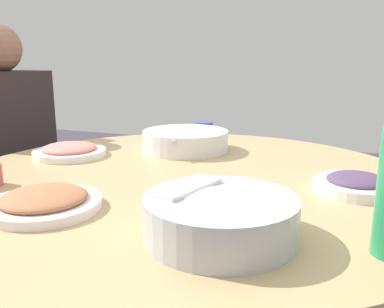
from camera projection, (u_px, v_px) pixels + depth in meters
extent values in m
cylinder|color=#99999E|center=(187.00, 297.00, 1.22)|extent=(0.11, 0.11, 0.67)
cylinder|color=tan|center=(187.00, 182.00, 1.14)|extent=(1.32, 1.32, 0.04)
cylinder|color=#B2B5BA|center=(220.00, 218.00, 0.73)|extent=(0.28, 0.28, 0.08)
ellipsoid|color=white|center=(220.00, 216.00, 0.73)|extent=(0.23, 0.23, 0.09)
cube|color=white|center=(187.00, 187.00, 0.77)|extent=(0.16, 0.10, 0.01)
cylinder|color=silver|center=(185.00, 141.00, 1.44)|extent=(0.30, 0.30, 0.07)
cylinder|color=black|center=(185.00, 142.00, 1.44)|extent=(0.26, 0.26, 0.05)
cylinder|color=silver|center=(185.00, 134.00, 1.43)|extent=(0.33, 0.07, 0.01)
cylinder|color=white|center=(70.00, 153.00, 1.36)|extent=(0.24, 0.24, 0.02)
ellipsoid|color=#E37D71|center=(69.00, 148.00, 1.36)|extent=(0.18, 0.18, 0.03)
cylinder|color=white|center=(44.00, 205.00, 0.88)|extent=(0.24, 0.24, 0.02)
ellipsoid|color=#A66743|center=(44.00, 197.00, 0.88)|extent=(0.19, 0.19, 0.03)
cylinder|color=white|center=(356.00, 186.00, 1.00)|extent=(0.21, 0.21, 0.03)
ellipsoid|color=#4E3A59|center=(357.00, 180.00, 1.00)|extent=(0.14, 0.14, 0.03)
cylinder|color=#37549B|center=(204.00, 129.00, 1.70)|extent=(0.08, 0.08, 0.06)
cylinder|color=brown|center=(18.00, 260.00, 1.76)|extent=(0.34, 0.34, 0.43)
cube|color=#2D333D|center=(12.00, 199.00, 1.70)|extent=(0.39, 0.41, 0.12)
cube|color=#2B2224|center=(4.00, 130.00, 1.63)|extent=(0.38, 0.28, 0.46)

